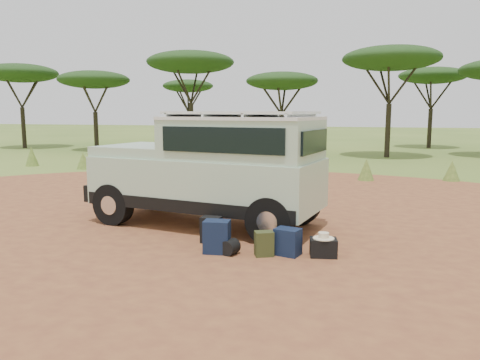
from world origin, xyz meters
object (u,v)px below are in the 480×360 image
(walking_staff, at_px, (106,184))
(backpack_black, at_px, (211,230))
(safari_vehicle, at_px, (213,171))
(duffel_navy, at_px, (288,242))
(backpack_olive, at_px, (264,244))
(hard_case, at_px, (323,248))
(backpack_navy, at_px, (217,237))

(walking_staff, relative_size, backpack_black, 2.78)
(walking_staff, distance_m, backpack_black, 4.20)
(safari_vehicle, bearing_deg, duffel_navy, -31.64)
(backpack_olive, height_order, hard_case, backpack_olive)
(backpack_navy, relative_size, hard_case, 1.29)
(backpack_olive, relative_size, duffel_navy, 0.92)
(safari_vehicle, distance_m, backpack_navy, 2.26)
(walking_staff, xyz_separation_m, duffel_navy, (5.13, -2.55, -0.44))
(safari_vehicle, bearing_deg, backpack_olive, -40.44)
(safari_vehicle, relative_size, walking_staff, 3.82)
(backpack_navy, distance_m, duffel_navy, 1.25)
(walking_staff, height_order, backpack_black, walking_staff)
(hard_case, bearing_deg, safari_vehicle, 137.14)
(safari_vehicle, distance_m, hard_case, 3.24)
(backpack_navy, bearing_deg, backpack_black, 111.75)
(safari_vehicle, bearing_deg, backpack_navy, -59.65)
(backpack_black, bearing_deg, walking_staff, 150.49)
(safari_vehicle, distance_m, walking_staff, 3.31)
(walking_staff, xyz_separation_m, backpack_navy, (3.89, -2.76, -0.38))
(safari_vehicle, xyz_separation_m, duffel_navy, (1.97, -1.73, -0.97))
(safari_vehicle, bearing_deg, walking_staff, 175.04)
(duffel_navy, relative_size, hard_case, 1.05)
(hard_case, bearing_deg, walking_staff, 146.38)
(duffel_navy, height_order, hard_case, duffel_navy)
(backpack_black, relative_size, backpack_navy, 0.86)
(duffel_navy, bearing_deg, hard_case, 22.49)
(walking_staff, distance_m, backpack_olive, 5.48)
(duffel_navy, xyz_separation_m, hard_case, (0.62, 0.08, -0.08))
(backpack_black, bearing_deg, safari_vehicle, 108.96)
(backpack_black, height_order, backpack_navy, backpack_navy)
(hard_case, bearing_deg, backpack_navy, 178.60)
(backpack_navy, xyz_separation_m, hard_case, (1.85, 0.29, -0.13))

